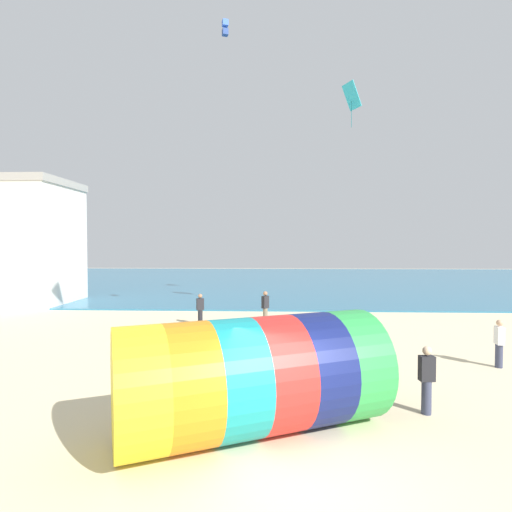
{
  "coord_description": "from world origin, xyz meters",
  "views": [
    {
      "loc": [
        -0.47,
        -6.9,
        4.24
      ],
      "look_at": [
        -0.88,
        3.86,
        3.9
      ],
      "focal_mm": 28.0,
      "sensor_mm": 36.0,
      "label": 1
    }
  ],
  "objects_px": {
    "giant_inflatable_tube": "(254,376)",
    "bystander_far_left": "(265,307)",
    "bystander_mid_beach": "(499,343)",
    "kite_cyan_diamond": "(352,96)",
    "bystander_near_water": "(200,309)",
    "kite_handler": "(427,379)",
    "kite_blue_box": "(225,28)"
  },
  "relations": [
    {
      "from": "kite_blue_box",
      "to": "kite_cyan_diamond",
      "type": "height_order",
      "value": "kite_blue_box"
    },
    {
      "from": "giant_inflatable_tube",
      "to": "bystander_far_left",
      "type": "distance_m",
      "value": 11.94
    },
    {
      "from": "kite_blue_box",
      "to": "kite_cyan_diamond",
      "type": "distance_m",
      "value": 8.92
    },
    {
      "from": "bystander_mid_beach",
      "to": "bystander_near_water",
      "type": "bearing_deg",
      "value": 150.07
    },
    {
      "from": "kite_handler",
      "to": "bystander_mid_beach",
      "type": "height_order",
      "value": "kite_handler"
    },
    {
      "from": "kite_handler",
      "to": "kite_blue_box",
      "type": "relative_size",
      "value": 1.76
    },
    {
      "from": "kite_blue_box",
      "to": "bystander_near_water",
      "type": "distance_m",
      "value": 16.78
    },
    {
      "from": "bystander_mid_beach",
      "to": "bystander_far_left",
      "type": "bearing_deg",
      "value": 139.38
    },
    {
      "from": "giant_inflatable_tube",
      "to": "kite_cyan_diamond",
      "type": "distance_m",
      "value": 17.82
    },
    {
      "from": "kite_cyan_diamond",
      "to": "bystander_mid_beach",
      "type": "height_order",
      "value": "kite_cyan_diamond"
    },
    {
      "from": "kite_blue_box",
      "to": "giant_inflatable_tube",
      "type": "bearing_deg",
      "value": -81.21
    },
    {
      "from": "kite_blue_box",
      "to": "kite_cyan_diamond",
      "type": "bearing_deg",
      "value": -16.73
    },
    {
      "from": "bystander_mid_beach",
      "to": "kite_blue_box",
      "type": "bearing_deg",
      "value": 135.36
    },
    {
      "from": "giant_inflatable_tube",
      "to": "kite_cyan_diamond",
      "type": "relative_size",
      "value": 2.75
    },
    {
      "from": "bystander_mid_beach",
      "to": "bystander_far_left",
      "type": "relative_size",
      "value": 0.94
    },
    {
      "from": "bystander_near_water",
      "to": "bystander_mid_beach",
      "type": "xyz_separation_m",
      "value": [
        11.43,
        -6.58,
        0.01
      ]
    },
    {
      "from": "kite_handler",
      "to": "bystander_far_left",
      "type": "relative_size",
      "value": 0.97
    },
    {
      "from": "giant_inflatable_tube",
      "to": "bystander_mid_beach",
      "type": "bearing_deg",
      "value": 31.53
    },
    {
      "from": "kite_cyan_diamond",
      "to": "bystander_near_water",
      "type": "bearing_deg",
      "value": -168.12
    },
    {
      "from": "giant_inflatable_tube",
      "to": "kite_blue_box",
      "type": "distance_m",
      "value": 22.23
    },
    {
      "from": "giant_inflatable_tube",
      "to": "kite_handler",
      "type": "xyz_separation_m",
      "value": [
        4.24,
        1.16,
        -0.43
      ]
    },
    {
      "from": "giant_inflatable_tube",
      "to": "bystander_mid_beach",
      "type": "distance_m",
      "value": 9.58
    },
    {
      "from": "bystander_near_water",
      "to": "bystander_far_left",
      "type": "relative_size",
      "value": 0.94
    },
    {
      "from": "bystander_near_water",
      "to": "bystander_far_left",
      "type": "bearing_deg",
      "value": 5.86
    },
    {
      "from": "kite_handler",
      "to": "kite_blue_box",
      "type": "bearing_deg",
      "value": 114.93
    },
    {
      "from": "kite_cyan_diamond",
      "to": "bystander_mid_beach",
      "type": "distance_m",
      "value": 14.46
    },
    {
      "from": "kite_cyan_diamond",
      "to": "bystander_near_water",
      "type": "xyz_separation_m",
      "value": [
        -8.01,
        -1.68,
        -11.37
      ]
    },
    {
      "from": "bystander_near_water",
      "to": "bystander_mid_beach",
      "type": "height_order",
      "value": "bystander_mid_beach"
    },
    {
      "from": "bystander_near_water",
      "to": "bystander_mid_beach",
      "type": "relative_size",
      "value": 0.99
    },
    {
      "from": "kite_blue_box",
      "to": "bystander_far_left",
      "type": "bearing_deg",
      "value": -54.7
    },
    {
      "from": "bystander_near_water",
      "to": "kite_cyan_diamond",
      "type": "bearing_deg",
      "value": 11.88
    },
    {
      "from": "bystander_mid_beach",
      "to": "bystander_far_left",
      "type": "xyz_separation_m",
      "value": [
        -8.07,
        6.93,
        0.06
      ]
    }
  ]
}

